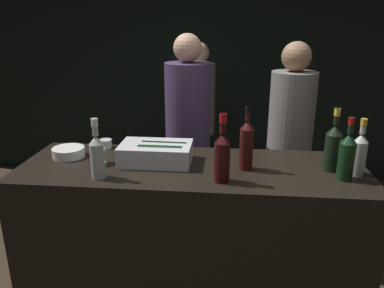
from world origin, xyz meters
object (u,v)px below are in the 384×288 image
object	(u,v)px
person_in_hoodie	(188,136)
bowl_white	(69,152)
rose_wine_bottle	(360,152)
champagne_bottle	(333,146)
wine_glass	(98,144)
white_wine_bottle	(97,154)
red_wine_bottle_tall	(222,155)
ice_bin_with_bottles	(157,153)
person_grey_polo	(289,144)
red_wine_bottle_burgundy	(347,155)
red_wine_bottle_black_foil	(246,144)
candle_votive	(106,144)
person_blond_tee	(198,116)

from	to	relation	value
person_in_hoodie	bowl_white	bearing A→B (deg)	93.13
bowl_white	rose_wine_bottle	distance (m)	1.64
rose_wine_bottle	champagne_bottle	size ratio (longest dim) A/B	0.89
wine_glass	white_wine_bottle	size ratio (longest dim) A/B	0.49
red_wine_bottle_tall	ice_bin_with_bottles	bearing A→B (deg)	148.90
bowl_white	red_wine_bottle_tall	world-z (taller)	red_wine_bottle_tall
wine_glass	person_grey_polo	xyz separation A→B (m)	(1.19, 0.80, -0.22)
ice_bin_with_bottles	wine_glass	distance (m)	0.33
bowl_white	red_wine_bottle_burgundy	bearing A→B (deg)	-6.63
bowl_white	red_wine_bottle_black_foil	size ratio (longest dim) A/B	0.53
red_wine_bottle_black_foil	person_grey_polo	world-z (taller)	person_grey_polo
candle_votive	white_wine_bottle	xyz separation A→B (m)	(0.12, -0.47, 0.10)
champagne_bottle	person_grey_polo	bearing A→B (deg)	97.60
bowl_white	wine_glass	world-z (taller)	wine_glass
candle_votive	person_grey_polo	xyz separation A→B (m)	(1.24, 0.53, -0.14)
wine_glass	person_grey_polo	bearing A→B (deg)	34.05
bowl_white	rose_wine_bottle	bearing A→B (deg)	-4.03
ice_bin_with_bottles	rose_wine_bottle	distance (m)	1.09
bowl_white	wine_glass	bearing A→B (deg)	-22.43
rose_wine_bottle	person_in_hoodie	xyz separation A→B (m)	(-1.00, 0.87, -0.21)
person_in_hoodie	person_grey_polo	size ratio (longest dim) A/B	1.03
wine_glass	ice_bin_with_bottles	bearing A→B (deg)	8.29
red_wine_bottle_burgundy	wine_glass	bearing A→B (deg)	176.17
candle_votive	rose_wine_bottle	bearing A→B (deg)	-11.56
person_blond_tee	red_wine_bottle_black_foil	bearing A→B (deg)	-43.72
wine_glass	rose_wine_bottle	size ratio (longest dim) A/B	0.50
wine_glass	rose_wine_bottle	xyz separation A→B (m)	(1.41, -0.02, 0.01)
ice_bin_with_bottles	person_blond_tee	xyz separation A→B (m)	(0.09, 1.70, -0.21)
ice_bin_with_bottles	person_blond_tee	size ratio (longest dim) A/B	0.24
white_wine_bottle	person_in_hoodie	distance (m)	1.12
bowl_white	person_grey_polo	size ratio (longest dim) A/B	0.11
white_wine_bottle	rose_wine_bottle	distance (m)	1.36
candle_votive	rose_wine_bottle	distance (m)	1.50
person_blond_tee	person_grey_polo	size ratio (longest dim) A/B	0.97
ice_bin_with_bottles	person_in_hoodie	size ratio (longest dim) A/B	0.23
red_wine_bottle_black_foil	person_blond_tee	distance (m)	1.82
red_wine_bottle_burgundy	candle_votive	bearing A→B (deg)	165.22
red_wine_bottle_black_foil	red_wine_bottle_burgundy	distance (m)	0.51
red_wine_bottle_tall	champagne_bottle	bearing A→B (deg)	19.74
champagne_bottle	red_wine_bottle_burgundy	xyz separation A→B (m)	(0.04, -0.12, -0.01)
candle_votive	person_blond_tee	distance (m)	1.55
white_wine_bottle	champagne_bottle	size ratio (longest dim) A/B	0.92
red_wine_bottle_black_foil	ice_bin_with_bottles	bearing A→B (deg)	174.71
ice_bin_with_bottles	person_blond_tee	world-z (taller)	person_blond_tee
person_blond_tee	champagne_bottle	bearing A→B (deg)	-29.96
person_grey_polo	red_wine_bottle_black_foil	bearing A→B (deg)	125.46
white_wine_bottle	red_wine_bottle_black_foil	xyz separation A→B (m)	(0.76, 0.20, 0.02)
ice_bin_with_bottles	red_wine_bottle_burgundy	size ratio (longest dim) A/B	1.24
bowl_white	rose_wine_bottle	size ratio (longest dim) A/B	0.62
candle_votive	person_blond_tee	xyz separation A→B (m)	(0.47, 1.47, -0.17)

